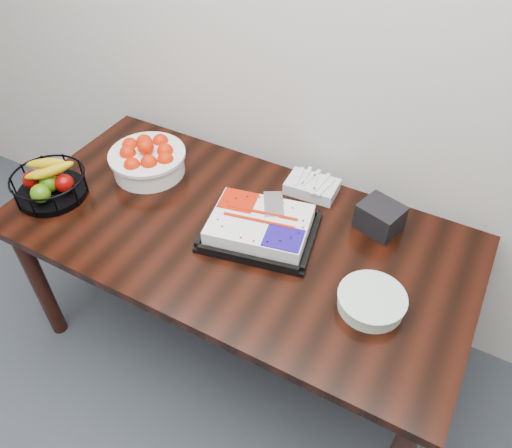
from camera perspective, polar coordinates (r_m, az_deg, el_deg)
The scene contains 7 objects.
table at distance 1.98m, azimuth -2.25°, elevation -2.48°, with size 1.80×0.90×0.75m.
cake_tray at distance 1.87m, azimuth 0.45°, elevation -0.33°, with size 0.47×0.40×0.09m.
tangerine_bowl at distance 2.18m, azimuth -12.34°, elevation 7.71°, with size 0.33×0.33×0.21m.
fruit_basket at distance 2.19m, azimuth -22.56°, elevation 4.36°, with size 0.30×0.30×0.16m.
plate_stack at distance 1.70m, azimuth 13.05°, elevation -8.61°, with size 0.23×0.23×0.06m.
fork_bag at distance 2.08m, azimuth 6.42°, elevation 4.32°, with size 0.21×0.15×0.06m.
napkin_box at distance 1.94m, azimuth 13.98°, elevation 0.75°, with size 0.15×0.13×0.11m, color black.
Camera 1 is at (0.72, 0.84, 2.09)m, focal length 35.00 mm.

